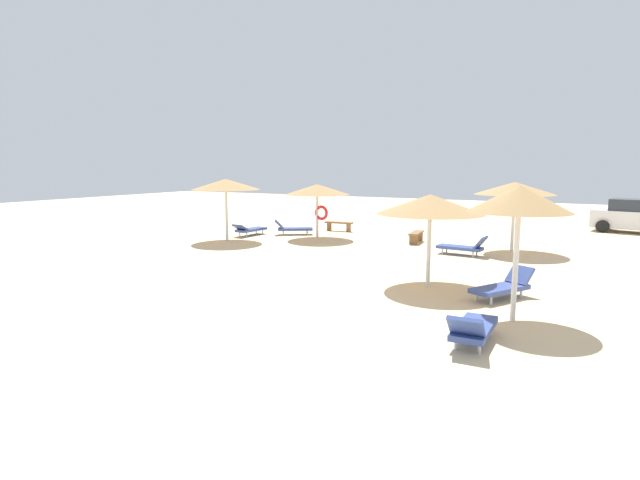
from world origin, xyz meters
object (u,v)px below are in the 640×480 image
lounger_1 (503,286)px  lounger_4 (292,228)px  parasol_4 (317,190)px  lounger_3 (463,247)px  parasol_2 (519,199)px  bench_1 (339,224)px  bench_0 (416,235)px  parasol_0 (226,184)px  lounger_0 (249,229)px  parasol_3 (515,188)px  parked_car (636,217)px  parasol_1 (430,204)px  lounger_2 (473,328)px

lounger_1 → lounger_4: bearing=145.3°
parasol_4 → lounger_3: (7.07, -1.18, -1.97)m
parasol_2 → lounger_1: size_ratio=1.56×
bench_1 → bench_0: bearing=-22.3°
lounger_3 → bench_1: 8.49m
parasol_0 → lounger_0: size_ratio=1.56×
lounger_4 → bench_0: lounger_4 is taller
parasol_3 → bench_1: (-8.95, 2.49, -2.19)m
lounger_3 → parked_car: bearing=60.1°
lounger_1 → parasol_0: bearing=160.5°
parasol_2 → bench_0: 11.68m
bench_0 → bench_1: 5.24m
parasol_3 → lounger_1: bearing=-83.4°
parasol_1 → parasol_3: parasol_3 is taller
lounger_0 → lounger_2: (12.97, -10.34, 0.01)m
parasol_2 → parked_car: size_ratio=0.72×
lounger_0 → bench_1: (3.10, 3.63, 0.04)m
lounger_1 → bench_1: size_ratio=1.27×
lounger_0 → lounger_4: 2.12m
lounger_0 → lounger_3: (10.51, -0.50, 0.02)m
lounger_1 → lounger_3: (-2.41, 5.99, 0.00)m
parasol_2 → lounger_3: parasol_2 is taller
parasol_1 → parked_car: bearing=70.2°
parasol_1 → lounger_0: (-10.81, 6.12, -2.05)m
lounger_2 → bench_1: size_ratio=1.23×
parasol_4 → bench_1: bearing=96.6°
lounger_0 → bench_0: 8.11m
bench_1 → lounger_2: bearing=-54.7°
lounger_1 → bench_1: lounger_1 is taller
parasol_3 → bench_0: size_ratio=2.01×
parasol_4 → lounger_4: 2.71m
lounger_2 → parasol_4: bearing=130.9°
parked_car → lounger_4: bearing=-149.2°
parasol_1 → lounger_0: bearing=150.5°
parasol_3 → parked_car: bearing=63.0°
parasol_1 → parked_car: size_ratio=0.72×
parasol_1 → parasol_3: 7.37m
parasol_1 → lounger_1: size_ratio=1.56×
parasol_1 → bench_0: bearing=110.3°
lounger_3 → bench_1: bearing=150.9°
lounger_0 → lounger_3: size_ratio=1.03×
parasol_3 → lounger_0: (-12.05, -1.14, -2.22)m
lounger_2 → bench_0: size_ratio=1.22×
lounger_2 → bench_0: (-5.02, 11.97, 0.02)m
parasol_0 → lounger_0: (-0.22, 2.00, -2.27)m
parasol_2 → parasol_3: 9.63m
lounger_0 → bench_1: bearing=49.5°
lounger_0 → lounger_1: 14.46m
parasol_4 → bench_0: parasol_4 is taller
parasol_1 → lounger_3: 5.98m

